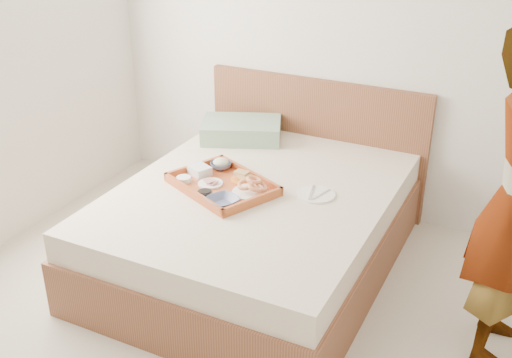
{
  "coord_description": "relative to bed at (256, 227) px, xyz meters",
  "views": [
    {
      "loc": [
        1.36,
        -1.98,
        2.22
      ],
      "look_at": [
        -0.08,
        0.9,
        0.65
      ],
      "focal_mm": 43.44,
      "sensor_mm": 36.0,
      "label": 1
    }
  ],
  "objects": [
    {
      "name": "plastic_tub",
      "position": [
        -0.39,
        -0.01,
        0.31
      ],
      "size": [
        0.16,
        0.15,
        0.06
      ],
      "primitive_type": "cube",
      "rotation": [
        0.0,
        0.0,
        -0.43
      ],
      "color": "silver",
      "rests_on": "tray"
    },
    {
      "name": "tray",
      "position": [
        -0.19,
        -0.08,
        0.29
      ],
      "size": [
        0.74,
        0.66,
        0.06
      ],
      "primitive_type": "cube",
      "rotation": [
        0.0,
        0.0,
        -0.43
      ],
      "color": "#AB5322",
      "rests_on": "bed"
    },
    {
      "name": "wall_back",
      "position": [
        0.13,
        1.0,
        1.04
      ],
      "size": [
        3.5,
        0.01,
        2.6
      ],
      "primitive_type": "cube",
      "color": "silver",
      "rests_on": "ground"
    },
    {
      "name": "sauce_dish",
      "position": [
        -0.21,
        -0.25,
        0.3
      ],
      "size": [
        0.12,
        0.12,
        0.03
      ],
      "primitive_type": "cylinder",
      "rotation": [
        0.0,
        0.0,
        -0.43
      ],
      "color": "black",
      "rests_on": "tray"
    },
    {
      "name": "navy_bowl_big",
      "position": [
        -0.07,
        -0.29,
        0.3
      ],
      "size": [
        0.23,
        0.23,
        0.04
      ],
      "primitive_type": "imported",
      "rotation": [
        0.0,
        0.0,
        -0.43
      ],
      "color": "#1A1E4D",
      "rests_on": "tray"
    },
    {
      "name": "dinner_plate",
      "position": [
        0.36,
        0.08,
        0.27
      ],
      "size": [
        0.25,
        0.25,
        0.01
      ],
      "primitive_type": "cylinder",
      "rotation": [
        0.0,
        0.0,
        -0.1
      ],
      "color": "white",
      "rests_on": "bed"
    },
    {
      "name": "salad_bowl",
      "position": [
        -0.31,
        0.13,
        0.3
      ],
      "size": [
        0.18,
        0.18,
        0.04
      ],
      "primitive_type": "imported",
      "rotation": [
        0.0,
        0.0,
        -0.43
      ],
      "color": "#1A1E4D",
      "rests_on": "tray"
    },
    {
      "name": "meat_plate",
      "position": [
        -0.26,
        -0.1,
        0.29
      ],
      "size": [
        0.2,
        0.2,
        0.01
      ],
      "primitive_type": "cylinder",
      "rotation": [
        0.0,
        0.0,
        -0.43
      ],
      "color": "white",
      "rests_on": "tray"
    },
    {
      "name": "prawn_plate",
      "position": [
        0.01,
        -0.1,
        0.29
      ],
      "size": [
        0.28,
        0.28,
        0.01
      ],
      "primitive_type": "cylinder",
      "rotation": [
        0.0,
        0.0,
        -0.43
      ],
      "color": "white",
      "rests_on": "tray"
    },
    {
      "name": "pillow",
      "position": [
        -0.45,
        0.67,
        0.33
      ],
      "size": [
        0.66,
        0.56,
        0.13
      ],
      "primitive_type": "cube",
      "rotation": [
        0.0,
        0.0,
        0.4
      ],
      "color": "gray",
      "rests_on": "bed"
    },
    {
      "name": "bed",
      "position": [
        0.0,
        0.0,
        0.0
      ],
      "size": [
        1.65,
        2.0,
        0.53
      ],
      "primitive_type": "cube",
      "color": "brown",
      "rests_on": "ground"
    },
    {
      "name": "bread_plate",
      "position": [
        -0.11,
        0.03,
        0.29
      ],
      "size": [
        0.2,
        0.2,
        0.01
      ],
      "primitive_type": "cylinder",
      "rotation": [
        0.0,
        0.0,
        -0.43
      ],
      "color": "orange",
      "rests_on": "tray"
    },
    {
      "name": "cheese_round",
      "position": [
        -0.43,
        -0.14,
        0.3
      ],
      "size": [
        0.12,
        0.12,
        0.03
      ],
      "primitive_type": "cylinder",
      "rotation": [
        0.0,
        0.0,
        -0.43
      ],
      "color": "white",
      "rests_on": "tray"
    },
    {
      "name": "headboard",
      "position": [
        0.0,
        0.97,
        0.21
      ],
      "size": [
        1.65,
        0.06,
        0.95
      ],
      "primitive_type": "cube",
      "color": "brown",
      "rests_on": "ground"
    }
  ]
}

